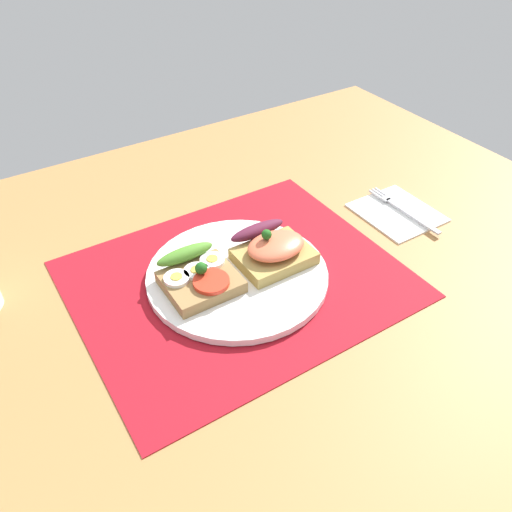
# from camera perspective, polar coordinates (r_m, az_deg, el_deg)

# --- Properties ---
(ground_plane) EXTENTS (1.20, 0.90, 0.03)m
(ground_plane) POSITION_cam_1_polar(r_m,az_deg,el_deg) (0.72, -2.01, -3.52)
(ground_plane) COLOR #A2703E
(placemat) EXTENTS (0.43, 0.35, 0.00)m
(placemat) POSITION_cam_1_polar(r_m,az_deg,el_deg) (0.71, -2.04, -2.48)
(placemat) COLOR maroon
(placemat) RESTS_ON ground_plane
(plate) EXTENTS (0.25, 0.25, 0.01)m
(plate) POSITION_cam_1_polar(r_m,az_deg,el_deg) (0.71, -2.05, -2.08)
(plate) COLOR white
(plate) RESTS_ON placemat
(sandwich_egg_tomato) EXTENTS (0.09, 0.10, 0.04)m
(sandwich_egg_tomato) POSITION_cam_1_polar(r_m,az_deg,el_deg) (0.68, -6.22, -2.27)
(sandwich_egg_tomato) COLOR olive
(sandwich_egg_tomato) RESTS_ON plate
(sandwich_salmon) EXTENTS (0.10, 0.09, 0.05)m
(sandwich_salmon) POSITION_cam_1_polar(r_m,az_deg,el_deg) (0.72, 1.81, 0.79)
(sandwich_salmon) COLOR #A58A47
(sandwich_salmon) RESTS_ON plate
(napkin) EXTENTS (0.11, 0.12, 0.01)m
(napkin) POSITION_cam_1_polar(r_m,az_deg,el_deg) (0.87, 15.25, 4.57)
(napkin) COLOR white
(napkin) RESTS_ON ground_plane
(fork) EXTENTS (0.02, 0.15, 0.00)m
(fork) POSITION_cam_1_polar(r_m,az_deg,el_deg) (0.87, 15.60, 4.99)
(fork) COLOR #B7B7BC
(fork) RESTS_ON napkin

